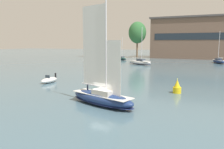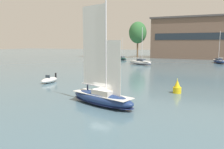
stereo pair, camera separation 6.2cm
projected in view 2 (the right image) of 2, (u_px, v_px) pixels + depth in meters
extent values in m
plane|color=slate|center=(102.00, 105.00, 25.07)|extent=(400.00, 400.00, 0.00)
cube|color=brown|center=(199.00, 39.00, 97.94)|extent=(40.80, 14.42, 17.76)
cube|color=#1E2833|center=(199.00, 36.00, 91.20)|extent=(36.72, 0.10, 2.84)
cube|color=#514C4C|center=(200.00, 18.00, 96.62)|extent=(42.00, 15.62, 0.70)
cylinder|color=brown|center=(93.00, 50.00, 110.32)|extent=(0.58, 0.58, 7.29)
ellipsoid|color=#3D7A3D|center=(93.00, 38.00, 109.48)|extent=(6.56, 6.56, 8.01)
cylinder|color=brown|center=(137.00, 48.00, 102.01)|extent=(0.72, 0.72, 9.03)
ellipsoid|color=#336B38|center=(138.00, 33.00, 100.96)|extent=(8.13, 8.13, 9.93)
ellipsoid|color=navy|center=(102.00, 98.00, 24.96)|extent=(9.19, 5.05, 1.51)
ellipsoid|color=#19234C|center=(102.00, 102.00, 25.02)|extent=(9.29, 5.10, 0.18)
cube|color=silver|center=(102.00, 94.00, 24.89)|extent=(8.06, 4.35, 0.06)
cube|color=beige|center=(104.00, 92.00, 24.56)|extent=(2.89, 2.41, 0.62)
cylinder|color=silver|center=(106.00, 45.00, 23.63)|extent=(0.18, 0.18, 11.07)
cylinder|color=silver|center=(94.00, 85.00, 25.59)|extent=(3.84, 1.35, 0.15)
cube|color=white|center=(94.00, 46.00, 24.84)|extent=(3.50, 1.14, 9.08)
cube|color=white|center=(113.00, 69.00, 23.29)|extent=(1.86, 0.61, 6.09)
cylinder|color=#232838|center=(88.00, 87.00, 26.77)|extent=(0.25, 0.25, 0.85)
cylinder|color=gold|center=(87.00, 81.00, 26.67)|extent=(0.43, 0.43, 0.65)
sphere|color=tan|center=(87.00, 77.00, 26.60)|extent=(0.24, 0.24, 0.24)
ellipsoid|color=silver|center=(140.00, 62.00, 71.17)|extent=(8.90, 5.62, 1.47)
ellipsoid|color=#19234C|center=(140.00, 64.00, 71.23)|extent=(8.99, 5.67, 0.18)
cube|color=silver|center=(140.00, 61.00, 71.11)|extent=(7.80, 4.85, 0.06)
cube|color=#333D4C|center=(141.00, 60.00, 70.75)|extent=(2.89, 2.51, 0.61)
cylinder|color=silver|center=(142.00, 44.00, 69.84)|extent=(0.17, 0.17, 10.81)
cylinder|color=silver|center=(137.00, 58.00, 71.88)|extent=(3.64, 1.66, 0.15)
cylinder|color=white|center=(137.00, 58.00, 71.87)|extent=(3.31, 1.59, 0.24)
ellipsoid|color=#194C47|center=(122.00, 58.00, 91.23)|extent=(6.45, 5.81, 1.16)
ellipsoid|color=#19234C|center=(122.00, 59.00, 91.28)|extent=(6.51, 5.87, 0.14)
cube|color=#BCB7A8|center=(122.00, 58.00, 91.18)|extent=(5.63, 5.05, 0.06)
cube|color=#333D4C|center=(122.00, 57.00, 90.84)|extent=(2.32, 2.24, 0.48)
cylinder|color=silver|center=(123.00, 47.00, 90.08)|extent=(0.14, 0.14, 8.50)
cylinder|color=silver|center=(121.00, 56.00, 91.95)|extent=(2.43, 2.04, 0.12)
cylinder|color=white|center=(121.00, 56.00, 91.94)|extent=(2.24, 1.90, 0.18)
ellipsoid|color=navy|center=(219.00, 61.00, 75.76)|extent=(4.69, 8.29, 1.36)
ellipsoid|color=#19234C|center=(219.00, 62.00, 75.81)|extent=(4.74, 8.37, 0.16)
cube|color=silver|center=(219.00, 60.00, 75.70)|extent=(4.04, 7.26, 0.06)
cube|color=#333D4C|center=(219.00, 59.00, 76.05)|extent=(2.20, 2.62, 0.56)
cylinder|color=silver|center=(219.00, 46.00, 75.61)|extent=(0.16, 0.16, 9.99)
cylinder|color=silver|center=(221.00, 58.00, 74.44)|extent=(1.29, 3.45, 0.14)
cylinder|color=white|center=(221.00, 58.00, 74.43)|extent=(1.25, 3.13, 0.22)
ellipsoid|color=silver|center=(49.00, 80.00, 38.80)|extent=(1.65, 3.99, 0.95)
cube|color=black|center=(56.00, 76.00, 40.44)|extent=(0.24, 0.20, 1.05)
cube|color=#28333D|center=(48.00, 77.00, 38.34)|extent=(0.80, 0.25, 0.57)
cylinder|color=yellow|center=(177.00, 90.00, 30.76)|extent=(1.15, 1.15, 0.86)
cone|color=yellow|center=(177.00, 83.00, 30.62)|extent=(0.86, 0.86, 1.06)
sphere|color=#F2F266|center=(178.00, 79.00, 30.53)|extent=(0.16, 0.16, 0.16)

